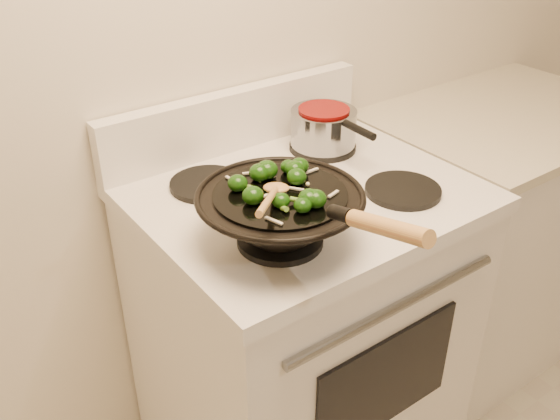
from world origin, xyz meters
TOP-DOWN VIEW (x-y plane):
  - stove at (-0.28, 1.17)m, footprint 0.78×0.67m
  - counter_unit at (0.56, 1.20)m, footprint 0.85×0.62m
  - wok at (-0.46, 1.02)m, footprint 0.34×0.57m
  - stirfry at (-0.45, 1.03)m, footprint 0.21×0.23m
  - wooden_spoon at (-0.51, 0.98)m, footprint 0.19×0.20m
  - saucepan at (-0.10, 1.32)m, footprint 0.17×0.28m

SIDE VIEW (x-z plane):
  - counter_unit at x=0.56m, z-range 0.00..0.91m
  - stove at x=-0.28m, z-range -0.07..1.01m
  - saucepan at x=-0.10m, z-range 0.93..1.04m
  - wok at x=-0.46m, z-range 0.88..1.10m
  - stirfry at x=-0.45m, z-range 1.03..1.07m
  - wooden_spoon at x=-0.51m, z-range 1.03..1.11m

